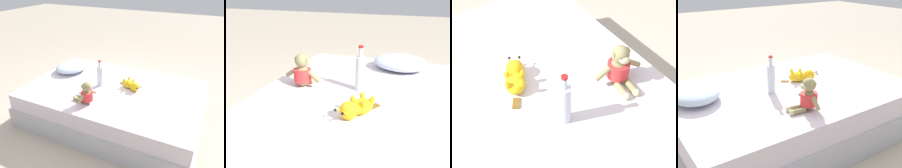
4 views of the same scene
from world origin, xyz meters
TOP-DOWN VIEW (x-y plane):
  - ground_plane at (0.00, 0.00)m, footprint 16.00×16.00m
  - bed at (0.00, 0.00)m, footprint 1.33×1.99m
  - pillow at (0.20, 0.72)m, footprint 0.51×0.45m
  - plush_monkey at (-0.40, 0.12)m, footprint 0.29×0.24m
  - plush_yellow_creature at (0.07, -0.18)m, footprint 0.21×0.31m
  - glass_bottle at (-0.01, 0.18)m, footprint 0.07×0.07m

SIDE VIEW (x-z plane):
  - ground_plane at x=0.00m, z-range 0.00..0.00m
  - bed at x=0.00m, z-range 0.00..0.41m
  - plush_yellow_creature at x=0.07m, z-range 0.41..0.52m
  - pillow at x=0.20m, z-range 0.42..0.54m
  - plush_monkey at x=-0.40m, z-range 0.39..0.63m
  - glass_bottle at x=-0.01m, z-range 0.39..0.69m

